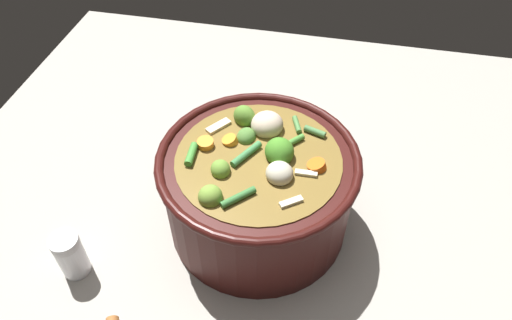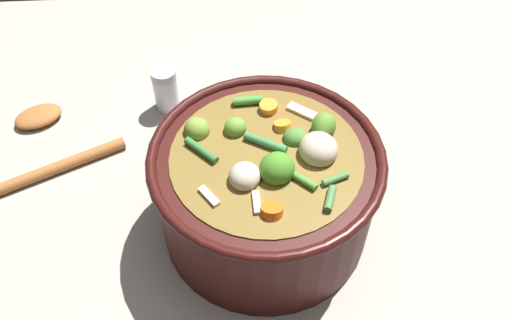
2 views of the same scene
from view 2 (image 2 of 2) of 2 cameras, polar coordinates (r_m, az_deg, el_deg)
The scene contains 4 objects.
ground_plane at distance 0.76m, azimuth 0.92°, elevation -6.47°, with size 1.10×1.10×0.00m, color #9E998E.
cooking_pot at distance 0.70m, azimuth 1.01°, elevation -2.99°, with size 0.28×0.28×0.17m.
wooden_spoon at distance 0.91m, azimuth -20.41°, elevation 2.04°, with size 0.19×0.19×0.02m.
salt_shaker at distance 0.90m, azimuth -9.17°, elevation 7.15°, with size 0.04×0.04×0.08m.
Camera 2 is at (0.42, -0.04, 0.63)m, focal length 39.34 mm.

